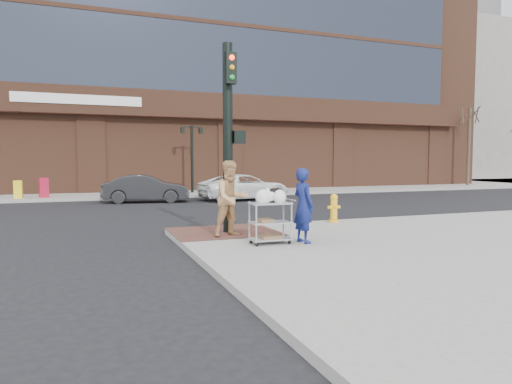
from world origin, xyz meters
name	(u,v)px	position (x,y,z in m)	size (l,w,h in m)	color
ground	(256,241)	(0.00, 0.00, 0.00)	(220.00, 220.00, 0.00)	black
sidewalk_far	(259,180)	(12.50, 32.00, 0.07)	(65.00, 36.00, 0.15)	gray
brick_curb_ramp	(224,232)	(-0.60, 0.90, 0.16)	(2.80, 2.40, 0.01)	#563228
bank_building	(186,27)	(5.00, 31.00, 14.15)	(42.00, 26.00, 28.00)	brown
filler_block	(435,108)	(40.00, 38.00, 9.00)	(14.00, 20.00, 18.00)	slate
bare_tree_a	(470,106)	(24.00, 16.50, 6.27)	(1.80, 1.80, 7.20)	#382B21
lamp_post	(192,151)	(2.00, 16.00, 2.62)	(1.32, 0.22, 4.00)	black
traffic_signal_pole	(229,132)	(-0.48, 0.77, 2.83)	(0.61, 0.51, 5.00)	black
woman_blue	(303,205)	(0.68, -1.34, 1.03)	(0.64, 0.42, 1.76)	navy
pedestrian_tan	(231,199)	(-0.62, 0.13, 1.11)	(0.94, 0.73, 1.93)	tan
sedan_dark	(146,188)	(-1.21, 12.11, 0.69)	(1.46, 4.17, 1.37)	black
minivan_white	(245,187)	(3.83, 11.74, 0.67)	(2.24, 4.85, 1.35)	white
utility_cart	(270,219)	(-0.10, -1.19, 0.74)	(0.94, 0.54, 1.29)	gray
fire_hydrant	(334,208)	(3.17, 1.50, 0.61)	(0.42, 0.29, 0.89)	yellow
newsbox_red	(44,188)	(-6.04, 15.13, 0.66)	(0.43, 0.39, 1.03)	#AC132E
newsbox_yellow	(18,189)	(-7.22, 15.05, 0.60)	(0.38, 0.34, 0.91)	yellow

